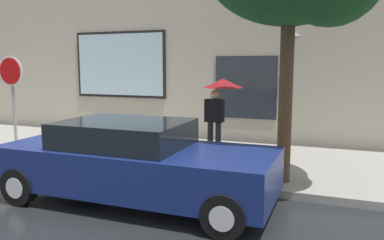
{
  "coord_description": "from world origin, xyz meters",
  "views": [
    {
      "loc": [
        4.08,
        -5.63,
        2.34
      ],
      "look_at": [
        1.21,
        1.8,
        1.2
      ],
      "focal_mm": 36.0,
      "sensor_mm": 36.0,
      "label": 1
    }
  ],
  "objects_px": {
    "parked_car": "(135,162)",
    "pedestrian_with_umbrella": "(220,95)",
    "fire_hydrant": "(120,142)",
    "stop_sign": "(12,84)"
  },
  "relations": [
    {
      "from": "stop_sign",
      "to": "pedestrian_with_umbrella",
      "type": "bearing_deg",
      "value": 17.45
    },
    {
      "from": "parked_car",
      "to": "stop_sign",
      "type": "xyz_separation_m",
      "value": [
        -4.51,
        1.8,
        1.16
      ]
    },
    {
      "from": "fire_hydrant",
      "to": "stop_sign",
      "type": "relative_size",
      "value": 0.33
    },
    {
      "from": "parked_car",
      "to": "fire_hydrant",
      "type": "bearing_deg",
      "value": 127.26
    },
    {
      "from": "fire_hydrant",
      "to": "stop_sign",
      "type": "xyz_separation_m",
      "value": [
        -2.93,
        -0.29,
        1.32
      ]
    },
    {
      "from": "pedestrian_with_umbrella",
      "to": "fire_hydrant",
      "type": "bearing_deg",
      "value": -148.21
    },
    {
      "from": "fire_hydrant",
      "to": "parked_car",
      "type": "bearing_deg",
      "value": -52.74
    },
    {
      "from": "parked_car",
      "to": "pedestrian_with_umbrella",
      "type": "bearing_deg",
      "value": 81.85
    },
    {
      "from": "pedestrian_with_umbrella",
      "to": "parked_car",
      "type": "bearing_deg",
      "value": -98.15
    },
    {
      "from": "fire_hydrant",
      "to": "pedestrian_with_umbrella",
      "type": "height_order",
      "value": "pedestrian_with_umbrella"
    }
  ]
}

